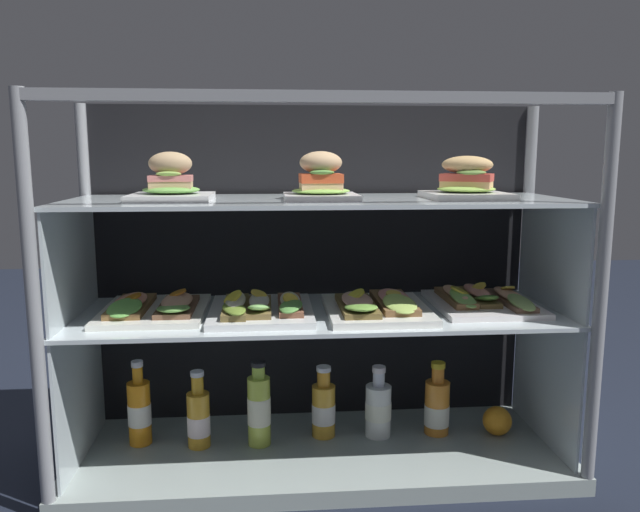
{
  "coord_description": "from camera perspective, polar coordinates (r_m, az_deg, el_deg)",
  "views": [
    {
      "loc": [
        -0.13,
        -1.55,
        0.82
      ],
      "look_at": [
        0.0,
        0.0,
        0.56
      ],
      "focal_mm": 34.71,
      "sensor_mm": 36.0,
      "label": 1
    }
  ],
  "objects": [
    {
      "name": "juice_bottle_tucked_behind",
      "position": [
        1.78,
        -16.31,
        -13.56
      ],
      "size": [
        0.06,
        0.06,
        0.23
      ],
      "color": "orange",
      "rests_on": "case_base_deck"
    },
    {
      "name": "juice_bottle_front_left_end",
      "position": [
        1.72,
        -5.64,
        -13.83
      ],
      "size": [
        0.06,
        0.06,
        0.23
      ],
      "color": "#BCD24B",
      "rests_on": "case_base_deck"
    },
    {
      "name": "case_base_deck",
      "position": [
        1.75,
        0.0,
        -17.78
      ],
      "size": [
        1.3,
        0.46,
        0.04
      ],
      "primitive_type": "cube",
      "color": "#99A6A2",
      "rests_on": "ground"
    },
    {
      "name": "juice_bottle_front_middle",
      "position": [
        1.81,
        10.73,
        -13.51
      ],
      "size": [
        0.07,
        0.07,
        0.21
      ],
      "color": "orange",
      "rests_on": "case_base_deck"
    },
    {
      "name": "shelf_lower_glass",
      "position": [
        1.61,
        0.0,
        -5.32
      ],
      "size": [
        1.25,
        0.41,
        0.01
      ],
      "primitive_type": "cube",
      "color": "silver",
      "rests_on": "riser_lower_tier"
    },
    {
      "name": "juice_bottle_front_right_end",
      "position": [
        1.76,
        0.33,
        -13.87
      ],
      "size": [
        0.07,
        0.07,
        0.2
      ],
      "color": "gold",
      "rests_on": "case_base_deck"
    },
    {
      "name": "juice_bottle_back_center",
      "position": [
        1.74,
        -11.13,
        -14.44
      ],
      "size": [
        0.06,
        0.06,
        0.21
      ],
      "color": "gold",
      "rests_on": "case_base_deck"
    },
    {
      "name": "orange_fruit_beside_bottles",
      "position": [
        1.85,
        16.02,
        -14.39
      ],
      "size": [
        0.08,
        0.08,
        0.08
      ],
      "primitive_type": "sphere",
      "color": "orange",
      "rests_on": "case_base_deck"
    },
    {
      "name": "riser_upper_tier",
      "position": [
        1.58,
        0.0,
        -0.18
      ],
      "size": [
        1.24,
        0.4,
        0.28
      ],
      "color": "silver",
      "rests_on": "shelf_lower_glass"
    },
    {
      "name": "shelf_upper_glass",
      "position": [
        1.56,
        0.0,
        5.11
      ],
      "size": [
        1.25,
        0.41,
        0.01
      ],
      "primitive_type": "cube",
      "color": "silver",
      "rests_on": "riser_upper_tier"
    },
    {
      "name": "plated_roll_sandwich_left_of_center",
      "position": [
        1.53,
        -0.03,
        6.87
      ],
      "size": [
        0.18,
        0.18,
        0.12
      ],
      "color": "white",
      "rests_on": "shelf_upper_glass"
    },
    {
      "name": "open_sandwich_tray_center",
      "position": [
        1.7,
        14.77,
        -3.94
      ],
      "size": [
        0.26,
        0.31,
        0.06
      ],
      "color": "white",
      "rests_on": "shelf_lower_glass"
    },
    {
      "name": "ground_plane",
      "position": [
        1.76,
        0.0,
        -18.71
      ],
      "size": [
        6.0,
        6.0,
        0.02
      ],
      "primitive_type": "cube",
      "color": "black",
      "rests_on": "ground"
    },
    {
      "name": "open_sandwich_tray_mid_right",
      "position": [
        1.58,
        5.27,
        -4.62
      ],
      "size": [
        0.26,
        0.31,
        0.06
      ],
      "color": "white",
      "rests_on": "shelf_lower_glass"
    },
    {
      "name": "plated_roll_sandwich_near_right_corner",
      "position": [
        1.61,
        13.35,
        6.51
      ],
      "size": [
        0.2,
        0.2,
        0.11
      ],
      "color": "white",
      "rests_on": "shelf_upper_glass"
    },
    {
      "name": "plated_roll_sandwich_right_of_center",
      "position": [
        1.56,
        -13.57,
        6.49
      ],
      "size": [
        0.2,
        0.2,
        0.12
      ],
      "color": "white",
      "rests_on": "shelf_upper_glass"
    },
    {
      "name": "case_frame",
      "position": [
        1.72,
        -0.39,
        -0.69
      ],
      "size": [
        1.3,
        0.46,
        0.95
      ],
      "color": "gray",
      "rests_on": "ground"
    },
    {
      "name": "riser_lower_tier",
      "position": [
        1.66,
        0.0,
        -11.53
      ],
      "size": [
        1.24,
        0.4,
        0.36
      ],
      "color": "silver",
      "rests_on": "case_base_deck"
    },
    {
      "name": "juice_bottle_front_fourth",
      "position": [
        1.77,
        5.39,
        -13.82
      ],
      "size": [
        0.07,
        0.07,
        0.2
      ],
      "color": "white",
      "rests_on": "case_base_deck"
    },
    {
      "name": "open_sandwich_tray_far_left",
      "position": [
        1.57,
        -5.52,
        -4.76
      ],
      "size": [
        0.26,
        0.31,
        0.07
      ],
      "color": "white",
      "rests_on": "shelf_lower_glass"
    },
    {
      "name": "open_sandwich_tray_far_right",
      "position": [
        1.62,
        -15.11,
        -4.61
      ],
      "size": [
        0.26,
        0.31,
        0.06
      ],
      "color": "white",
      "rests_on": "shelf_lower_glass"
    }
  ]
}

